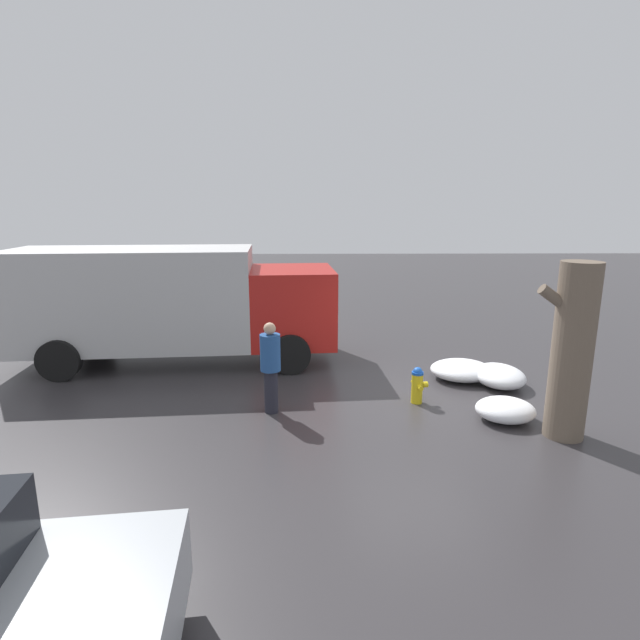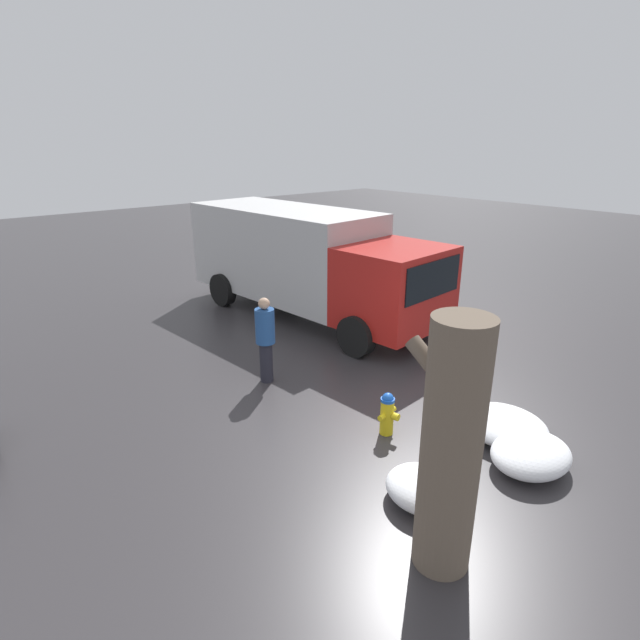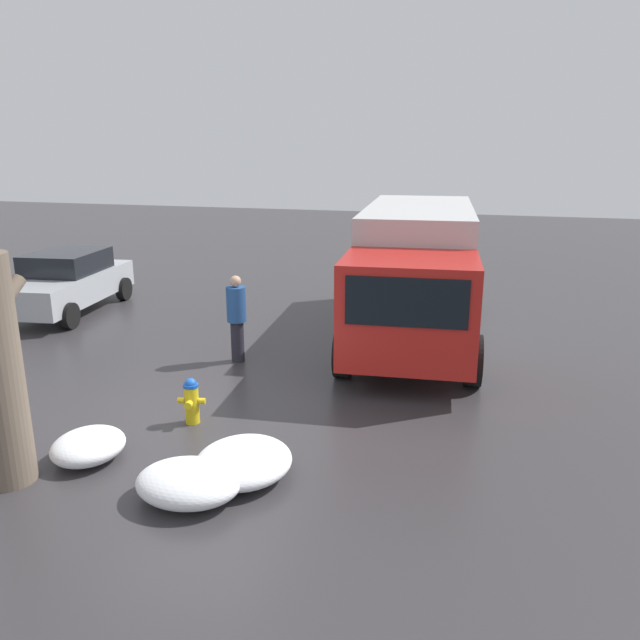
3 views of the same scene
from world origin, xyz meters
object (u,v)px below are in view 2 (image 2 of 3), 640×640
(tree_trunk, at_px, (451,448))
(delivery_truck, at_px, (305,259))
(fire_hydrant, at_px, (387,413))
(pedestrian, at_px, (265,337))

(tree_trunk, distance_m, delivery_truck, 8.46)
(fire_hydrant, bearing_deg, delivery_truck, 143.21)
(fire_hydrant, bearing_deg, tree_trunk, -44.65)
(delivery_truck, bearing_deg, pedestrian, 36.02)
(fire_hydrant, height_order, pedestrian, pedestrian)
(tree_trunk, height_order, pedestrian, tree_trunk)
(tree_trunk, bearing_deg, fire_hydrant, -34.44)
(tree_trunk, xyz_separation_m, pedestrian, (4.83, -1.05, -0.53))
(delivery_truck, distance_m, pedestrian, 4.04)
(fire_hydrant, relative_size, tree_trunk, 0.25)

